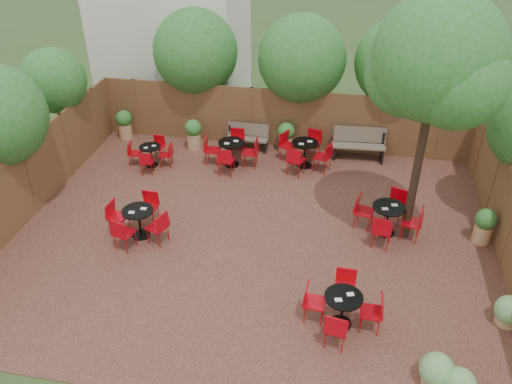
# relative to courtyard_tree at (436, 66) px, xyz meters

# --- Properties ---
(ground) EXTENTS (80.00, 80.00, 0.00)m
(ground) POSITION_rel_courtyard_tree_xyz_m (-3.79, -0.69, -4.45)
(ground) COLOR #354F23
(ground) RESTS_ON ground
(courtyard_paving) EXTENTS (12.00, 10.00, 0.02)m
(courtyard_paving) POSITION_rel_courtyard_tree_xyz_m (-3.79, -0.69, -4.44)
(courtyard_paving) COLOR #3C1C18
(courtyard_paving) RESTS_ON ground
(fence_back) EXTENTS (12.00, 0.08, 2.00)m
(fence_back) POSITION_rel_courtyard_tree_xyz_m (-3.79, 4.31, -3.45)
(fence_back) COLOR brown
(fence_back) RESTS_ON ground
(fence_left) EXTENTS (0.08, 10.00, 2.00)m
(fence_left) POSITION_rel_courtyard_tree_xyz_m (-9.79, -0.69, -3.45)
(fence_left) COLOR brown
(fence_left) RESTS_ON ground
(fence_right) EXTENTS (0.08, 10.00, 2.00)m
(fence_right) POSITION_rel_courtyard_tree_xyz_m (2.21, -0.69, -3.45)
(fence_right) COLOR brown
(fence_right) RESTS_ON ground
(overhang_foliage) EXTENTS (15.55, 10.69, 2.78)m
(overhang_foliage) POSITION_rel_courtyard_tree_xyz_m (-4.80, 2.89, -1.68)
(overhang_foliage) COLOR #266B22
(overhang_foliage) RESTS_ON ground
(courtyard_tree) EXTENTS (2.88, 2.80, 6.01)m
(courtyard_tree) POSITION_rel_courtyard_tree_xyz_m (0.00, 0.00, 0.00)
(courtyard_tree) COLOR black
(courtyard_tree) RESTS_ON courtyard_paving
(park_bench_left) EXTENTS (1.39, 0.48, 0.85)m
(park_bench_left) POSITION_rel_courtyard_tree_xyz_m (-4.86, 3.93, -3.99)
(park_bench_left) COLOR brown
(park_bench_left) RESTS_ON courtyard_paving
(park_bench_right) EXTENTS (1.67, 0.63, 1.02)m
(park_bench_right) POSITION_rel_courtyard_tree_xyz_m (-1.26, 3.95, -3.91)
(park_bench_right) COLOR brown
(park_bench_right) RESTS_ON courtyard_paving
(bistro_tables) EXTENTS (8.64, 8.09, 0.94)m
(bistro_tables) POSITION_rel_courtyard_tree_xyz_m (-3.72, 0.60, -3.98)
(bistro_tables) COLOR black
(bistro_tables) RESTS_ON courtyard_paving
(planters) EXTENTS (11.51, 4.39, 1.02)m
(planters) POSITION_rel_courtyard_tree_xyz_m (-4.66, 3.04, -3.89)
(planters) COLOR tan
(planters) RESTS_ON courtyard_paving
(low_shrubs) EXTENTS (2.24, 2.61, 0.68)m
(low_shrubs) POSITION_rel_courtyard_tree_xyz_m (0.95, -3.92, -4.11)
(low_shrubs) COLOR tan
(low_shrubs) RESTS_ON courtyard_paving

